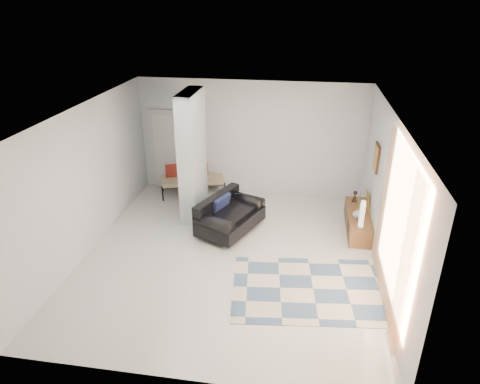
# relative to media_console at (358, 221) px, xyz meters

# --- Properties ---
(floor) EXTENTS (6.00, 6.00, 0.00)m
(floor) POSITION_rel_media_console_xyz_m (-2.52, -1.41, -0.21)
(floor) COLOR beige
(floor) RESTS_ON ground
(ceiling) EXTENTS (6.00, 6.00, 0.00)m
(ceiling) POSITION_rel_media_console_xyz_m (-2.52, -1.41, 2.59)
(ceiling) COLOR white
(ceiling) RESTS_ON wall_back
(wall_back) EXTENTS (6.00, 0.00, 6.00)m
(wall_back) POSITION_rel_media_console_xyz_m (-2.52, 1.59, 1.19)
(wall_back) COLOR silver
(wall_back) RESTS_ON ground
(wall_front) EXTENTS (6.00, 0.00, 6.00)m
(wall_front) POSITION_rel_media_console_xyz_m (-2.52, -4.41, 1.19)
(wall_front) COLOR silver
(wall_front) RESTS_ON ground
(wall_left) EXTENTS (0.00, 6.00, 6.00)m
(wall_left) POSITION_rel_media_console_xyz_m (-5.27, -1.41, 1.19)
(wall_left) COLOR silver
(wall_left) RESTS_ON ground
(wall_right) EXTENTS (0.00, 6.00, 6.00)m
(wall_right) POSITION_rel_media_console_xyz_m (0.23, -1.41, 1.19)
(wall_right) COLOR silver
(wall_right) RESTS_ON ground
(partition_column) EXTENTS (0.35, 1.20, 2.80)m
(partition_column) POSITION_rel_media_console_xyz_m (-3.62, 0.19, 1.19)
(partition_column) COLOR #B0B5B8
(partition_column) RESTS_ON floor
(hallway_door) EXTENTS (0.85, 0.06, 2.04)m
(hallway_door) POSITION_rel_media_console_xyz_m (-4.62, 1.55, 0.81)
(hallway_door) COLOR beige
(hallway_door) RESTS_ON floor
(curtain) EXTENTS (0.00, 2.55, 2.55)m
(curtain) POSITION_rel_media_console_xyz_m (0.15, -2.56, 1.24)
(curtain) COLOR #FF9843
(curtain) RESTS_ON wall_right
(wall_art) EXTENTS (0.04, 0.45, 0.55)m
(wall_art) POSITION_rel_media_console_xyz_m (0.20, -0.00, 1.44)
(wall_art) COLOR #3D2110
(wall_art) RESTS_ON wall_right
(media_console) EXTENTS (0.45, 1.61, 0.80)m
(media_console) POSITION_rel_media_console_xyz_m (0.00, 0.00, 0.00)
(media_console) COLOR brown
(media_console) RESTS_ON floor
(loveseat) EXTENTS (1.38, 1.72, 0.76)m
(loveseat) POSITION_rel_media_console_xyz_m (-2.72, -0.47, 0.15)
(loveseat) COLOR silver
(loveseat) RESTS_ON floor
(daybed) EXTENTS (1.66, 1.09, 0.77)m
(daybed) POSITION_rel_media_console_xyz_m (-3.96, 1.21, 0.22)
(daybed) COLOR black
(daybed) RESTS_ON floor
(area_rug) EXTENTS (2.93, 2.12, 0.01)m
(area_rug) POSITION_rel_media_console_xyz_m (-0.92, -2.23, -0.20)
(area_rug) COLOR beige
(area_rug) RESTS_ON floor
(cylinder_lamp) EXTENTS (0.10, 0.10, 0.55)m
(cylinder_lamp) POSITION_rel_media_console_xyz_m (-0.02, -0.60, 0.47)
(cylinder_lamp) COLOR silver
(cylinder_lamp) RESTS_ON media_console
(bronze_figurine) EXTENTS (0.14, 0.14, 0.25)m
(bronze_figurine) POSITION_rel_media_console_xyz_m (-0.05, 0.53, 0.32)
(bronze_figurine) COLOR black
(bronze_figurine) RESTS_ON media_console
(vase) EXTENTS (0.22, 0.22, 0.22)m
(vase) POSITION_rel_media_console_xyz_m (-0.05, -0.23, 0.30)
(vase) COLOR silver
(vase) RESTS_ON media_console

